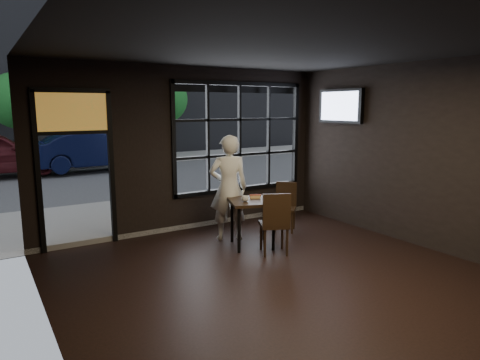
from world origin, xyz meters
TOP-DOWN VIEW (x-y plane):
  - floor at (0.00, 0.00)m, footprint 6.00×7.00m
  - ceiling at (0.00, 0.00)m, footprint 6.00×7.00m
  - wall_left at (-3.00, 0.00)m, footprint 0.04×7.00m
  - wall_right at (3.00, 0.00)m, footprint 0.04×7.00m
  - window_frame at (1.20, 3.50)m, footprint 3.06×0.12m
  - stained_transom at (-2.10, 3.50)m, footprint 1.20×0.06m
  - street_asphalt at (0.00, 24.00)m, footprint 60.00×41.00m
  - building_across at (0.00, 23.00)m, footprint 28.00×12.00m
  - cafe_table at (0.47, 1.92)m, footprint 0.99×0.99m
  - chair_near at (0.58, 1.42)m, footprint 0.61×0.61m
  - chair_window at (1.55, 2.37)m, footprint 0.58×0.58m
  - man at (0.34, 2.49)m, footprint 0.83×0.70m
  - hotdog at (0.60, 2.01)m, footprint 0.22×0.16m
  - cup at (0.30, 1.88)m, footprint 0.16×0.16m
  - tv at (2.93, 2.34)m, footprint 0.13×1.18m
  - navy_car at (0.25, 12.40)m, footprint 4.46×1.72m
  - tree_left at (-1.92, 15.01)m, footprint 2.21×2.21m
  - tree_right at (4.32, 15.40)m, footprint 2.32×2.32m

SIDE VIEW (x-z plane):
  - street_asphalt at x=0.00m, z-range -0.04..0.00m
  - floor at x=0.00m, z-range -0.02..0.00m
  - cafe_table at x=0.47m, z-range 0.00..0.84m
  - chair_window at x=1.55m, z-range 0.00..0.96m
  - chair_near at x=0.58m, z-range 0.00..1.06m
  - navy_car at x=0.25m, z-range 0.10..1.55m
  - hotdog at x=0.60m, z-range 0.83..0.89m
  - cup at x=0.30m, z-range 0.83..0.93m
  - man at x=0.34m, z-range 0.00..1.94m
  - wall_left at x=-3.00m, z-range 0.00..3.20m
  - wall_right at x=3.00m, z-range 0.00..3.20m
  - window_frame at x=1.20m, z-range 0.66..2.94m
  - stained_transom at x=-2.10m, z-range 2.00..2.70m
  - tv at x=2.93m, z-range 2.10..2.79m
  - tree_left at x=-1.92m, z-range 0.77..4.54m
  - tree_right at x=4.32m, z-range 0.81..4.77m
  - ceiling at x=0.00m, z-range 3.20..3.22m
  - building_across at x=0.00m, z-range 0.00..15.00m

